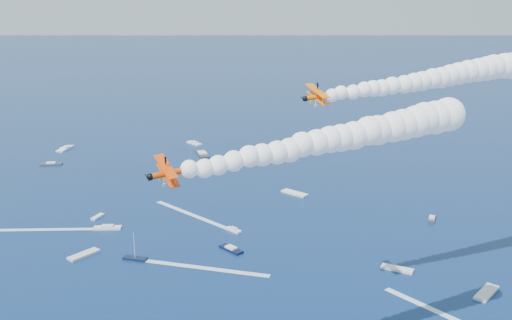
# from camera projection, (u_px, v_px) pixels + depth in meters

# --- Properties ---
(biplane_lead) EXTENTS (10.83, 11.90, 7.29)m
(biplane_lead) POSITION_uv_depth(u_px,v_px,m) (319.00, 97.00, 128.21)
(biplane_lead) COLOR #FF6505
(biplane_trail) EXTENTS (10.30, 11.18, 6.90)m
(biplane_trail) POSITION_uv_depth(u_px,v_px,m) (169.00, 173.00, 93.39)
(biplane_trail) COLOR #E83F04
(smoke_trail_lead) EXTENTS (60.85, 51.64, 10.96)m
(smoke_trail_lead) POSITION_uv_depth(u_px,v_px,m) (432.00, 79.00, 137.95)
(smoke_trail_lead) COLOR white
(smoke_trail_trail) EXTENTS (60.98, 54.59, 10.96)m
(smoke_trail_trail) POSITION_uv_depth(u_px,v_px,m) (330.00, 140.00, 104.45)
(smoke_trail_trail) COLOR white
(spectator_boats) EXTENTS (231.65, 188.39, 0.70)m
(spectator_boats) POSITION_uv_depth(u_px,v_px,m) (229.00, 207.00, 221.74)
(spectator_boats) COLOR black
(spectator_boats) RESTS_ON ground
(boat_wakes) EXTENTS (160.07, 88.33, 0.04)m
(boat_wakes) POSITION_uv_depth(u_px,v_px,m) (204.00, 252.00, 185.28)
(boat_wakes) COLOR white
(boat_wakes) RESTS_ON ground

